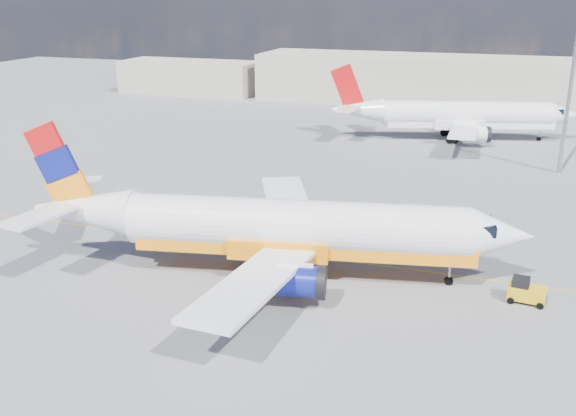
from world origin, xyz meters
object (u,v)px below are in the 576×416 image
(main_jet, at_px, (280,228))
(gse_tug, at_px, (526,291))
(traffic_cone, at_px, (296,271))
(second_jet, at_px, (458,115))

(main_jet, distance_m, gse_tug, 16.37)
(gse_tug, bearing_deg, traffic_cone, -171.35)
(main_jet, relative_size, second_jet, 1.07)
(second_jet, height_order, gse_tug, second_jet)
(traffic_cone, bearing_deg, main_jet, -156.64)
(second_jet, relative_size, traffic_cone, 60.45)
(main_jet, bearing_deg, second_jet, 69.69)
(gse_tug, relative_size, traffic_cone, 4.45)
(second_jet, height_order, traffic_cone, second_jet)
(second_jet, xyz_separation_m, traffic_cone, (-6.69, -47.11, -3.01))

